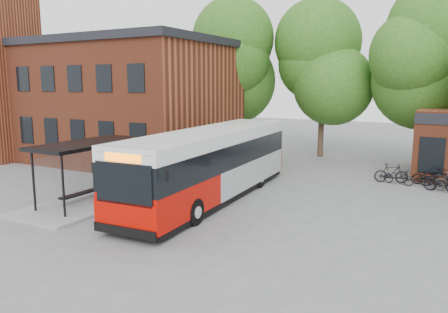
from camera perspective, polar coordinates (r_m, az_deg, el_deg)
The scene contains 13 objects.
ground at distance 19.28m, azimuth -5.23°, elevation -7.10°, with size 100.00×100.00×0.00m, color #606062.
station_building at distance 33.74m, azimuth -15.22°, elevation 7.07°, with size 18.40×10.40×8.50m, color brown, non-canonical shape.
bus_shelter at distance 21.03m, azimuth -17.07°, elevation -2.02°, with size 3.60×7.00×2.90m, color black, non-canonical shape.
bike_rail at distance 25.85m, azimuth 25.73°, elevation -3.30°, with size 5.20×0.10×0.38m, color black, non-canonical shape.
tree_0 at distance 35.31m, azimuth 1.18°, elevation 9.52°, with size 7.92×7.92×11.00m, color #285717, non-canonical shape.
tree_1 at distance 33.62m, azimuth 12.75°, elevation 8.78°, with size 7.92×7.92×10.40m, color #285717, non-canonical shape.
tree_2 at distance 31.37m, azimuth 24.75°, elevation 8.66°, with size 7.92×7.92×11.00m, color #285717, non-canonical shape.
city_bus at distance 20.78m, azimuth -1.70°, elevation -1.10°, with size 2.81×13.17×3.35m, color #B70901, non-canonical shape.
bicycle_0 at distance 25.89m, azimuth 21.83°, elevation -2.45°, with size 0.58×1.66×0.87m, color black.
bicycle_1 at distance 26.15m, azimuth 21.00°, elevation -2.06°, with size 0.51×1.80×1.08m, color black.
bicycle_2 at distance 26.56m, azimuth 25.14°, elevation -2.34°, with size 0.61×1.75×0.92m, color black.
bicycle_3 at distance 24.87m, azimuth 26.55°, elevation -3.00°, with size 0.51×1.82×1.09m, color black.
bicycle_4 at distance 26.24m, azimuth 26.04°, elevation -2.53°, with size 0.61×1.76×0.92m, color black.
Camera 1 is at (10.40, -15.27, 5.51)m, focal length 35.00 mm.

